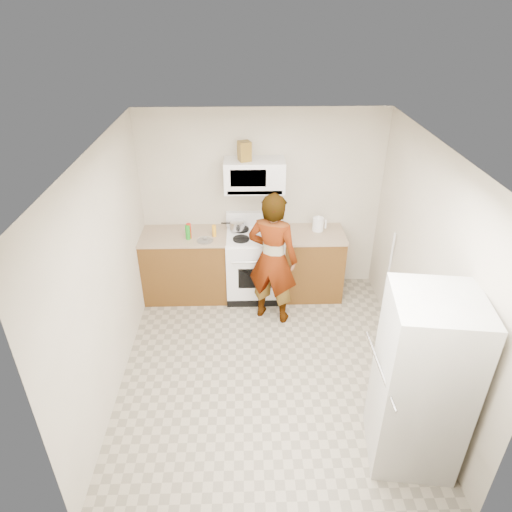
{
  "coord_description": "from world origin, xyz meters",
  "views": [
    {
      "loc": [
        -0.23,
        -3.87,
        3.67
      ],
      "look_at": [
        -0.11,
        0.55,
        1.14
      ],
      "focal_mm": 32.0,
      "sensor_mm": 36.0,
      "label": 1
    }
  ],
  "objects_px": {
    "microwave": "(254,175)",
    "person": "(273,259)",
    "kettle": "(318,224)",
    "fridge": "(421,383)",
    "saucepan": "(237,225)",
    "gas_range": "(255,263)"
  },
  "relations": [
    {
      "from": "gas_range",
      "to": "saucepan",
      "type": "height_order",
      "value": "gas_range"
    },
    {
      "from": "gas_range",
      "to": "microwave",
      "type": "xyz_separation_m",
      "value": [
        0.0,
        0.13,
        1.21
      ]
    },
    {
      "from": "microwave",
      "to": "person",
      "type": "xyz_separation_m",
      "value": [
        0.2,
        -0.67,
        -0.83
      ]
    },
    {
      "from": "person",
      "to": "saucepan",
      "type": "xyz_separation_m",
      "value": [
        -0.44,
        0.66,
        0.14
      ]
    },
    {
      "from": "microwave",
      "to": "saucepan",
      "type": "height_order",
      "value": "microwave"
    },
    {
      "from": "fridge",
      "to": "person",
      "type": "bearing_deg",
      "value": 126.38
    },
    {
      "from": "person",
      "to": "kettle",
      "type": "relative_size",
      "value": 9.7
    },
    {
      "from": "microwave",
      "to": "person",
      "type": "height_order",
      "value": "microwave"
    },
    {
      "from": "microwave",
      "to": "person",
      "type": "relative_size",
      "value": 0.44
    },
    {
      "from": "gas_range",
      "to": "person",
      "type": "xyz_separation_m",
      "value": [
        0.2,
        -0.54,
        0.38
      ]
    },
    {
      "from": "gas_range",
      "to": "fridge",
      "type": "distance_m",
      "value": 2.95
    },
    {
      "from": "person",
      "to": "microwave",
      "type": "bearing_deg",
      "value": -50.69
    },
    {
      "from": "person",
      "to": "fridge",
      "type": "relative_size",
      "value": 1.02
    },
    {
      "from": "gas_range",
      "to": "fridge",
      "type": "bearing_deg",
      "value": -62.88
    },
    {
      "from": "gas_range",
      "to": "microwave",
      "type": "distance_m",
      "value": 1.22
    },
    {
      "from": "person",
      "to": "fridge",
      "type": "height_order",
      "value": "person"
    },
    {
      "from": "microwave",
      "to": "kettle",
      "type": "bearing_deg",
      "value": -2.56
    },
    {
      "from": "saucepan",
      "to": "fridge",
      "type": "bearing_deg",
      "value": -60.1
    },
    {
      "from": "person",
      "to": "fridge",
      "type": "xyz_separation_m",
      "value": [
        1.13,
        -2.06,
        -0.02
      ]
    },
    {
      "from": "fridge",
      "to": "microwave",
      "type": "bearing_deg",
      "value": 123.7
    },
    {
      "from": "person",
      "to": "fridge",
      "type": "bearing_deg",
      "value": 141.0
    },
    {
      "from": "kettle",
      "to": "gas_range",
      "type": "bearing_deg",
      "value": 173.12
    }
  ]
}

